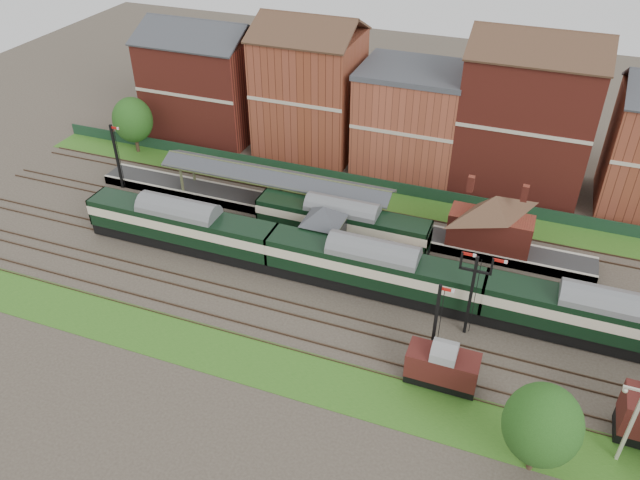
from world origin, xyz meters
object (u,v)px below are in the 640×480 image
(semaphore_bracket, at_px, (472,290))
(dmu_train, at_px, (372,268))
(goods_van_a, at_px, (442,366))
(platform_railcar, at_px, (342,222))
(signal_box, at_px, (324,231))

(semaphore_bracket, height_order, dmu_train, semaphore_bracket)
(dmu_train, bearing_deg, semaphore_bracket, -15.34)
(semaphore_bracket, distance_m, dmu_train, 9.65)
(semaphore_bracket, xyz_separation_m, goods_van_a, (-0.83, -6.50, -2.74))
(platform_railcar, xyz_separation_m, goods_van_a, (13.42, -15.50, -0.53))
(dmu_train, height_order, platform_railcar, dmu_train)
(signal_box, relative_size, semaphore_bracket, 0.73)
(signal_box, relative_size, platform_railcar, 0.33)
(goods_van_a, bearing_deg, signal_box, 139.24)
(signal_box, distance_m, goods_van_a, 18.81)
(signal_box, distance_m, semaphore_bracket, 16.16)
(signal_box, xyz_separation_m, semaphore_bracket, (15.04, -5.75, 1.44))
(goods_van_a, bearing_deg, semaphore_bracket, 82.75)
(platform_railcar, distance_m, goods_van_a, 20.51)
(platform_railcar, relative_size, goods_van_a, 3.31)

